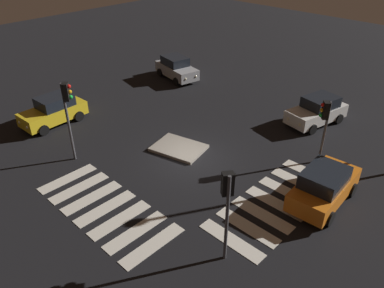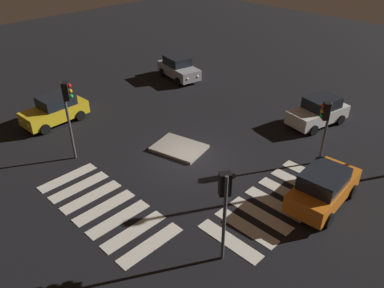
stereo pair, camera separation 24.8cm
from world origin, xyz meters
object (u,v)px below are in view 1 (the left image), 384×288
Objects in this scene: car_silver at (176,68)px; traffic_light_south at (67,103)px; traffic_island at (179,148)px; car_orange at (324,186)px; car_yellow at (54,111)px; traffic_light_north at (325,117)px; traffic_light_east at (227,196)px; car_white at (317,111)px.

car_silver is 0.97× the size of traffic_light_south.
car_orange reaches higher than traffic_island.
car_yellow is at bearing -157.98° from traffic_island.
car_silver is 1.21× the size of traffic_light_north.
traffic_light_north reaches higher than car_orange.
car_silver is at bearing -54.99° from traffic_light_north.
traffic_light_south reaches higher than car_yellow.
car_silver is 1.09× the size of traffic_light_east.
car_white is 15.84m from traffic_light_south.
traffic_light_north is 0.80× the size of traffic_light_south.
traffic_island is at bearing -7.35° from traffic_light_north.
traffic_light_north is at bearing 28.37° from car_orange.
traffic_light_east reaches higher than traffic_island.
traffic_island is 11.73m from car_silver.
car_yellow is at bearing 120.57° from traffic_light_south.
car_orange is 18.27m from car_silver.
car_silver is 15.61m from traffic_light_north.
traffic_light_south is at bearing -57.10° from car_silver.
traffic_light_east is (3.02, -13.31, 2.21)m from car_white.
traffic_light_east reaches higher than car_white.
traffic_light_south reaches higher than car_orange.
traffic_island is 0.76× the size of car_silver.
car_white is at bearing 64.20° from traffic_island.
car_yellow is 0.97× the size of car_white.
car_yellow is 17.64m from car_orange.
traffic_light_south is (-7.72, -13.58, 2.61)m from car_white.
traffic_light_north is at bearing -1.57° from car_silver.
traffic_light_south is at bearing 37.34° from traffic_light_east.
car_silver is at bearing 65.39° from car_orange.
traffic_island is 9.08m from traffic_light_east.
traffic_light_south is (4.97, -1.38, 2.61)m from car_yellow.
car_white is at bearing -103.01° from traffic_light_north.
car_yellow is 1.18× the size of traffic_light_north.
traffic_light_north is at bearing -1.02° from traffic_light_south.
car_silver is (-12.75, -0.74, -0.00)m from car_white.
traffic_light_south is (-3.47, -4.80, 3.44)m from traffic_island.
car_orange reaches higher than car_yellow.
car_orange is 1.23× the size of traffic_light_north.
traffic_light_north is (15.09, -3.51, 1.90)m from car_silver.
car_orange is 0.98× the size of traffic_light_south.
car_yellow is at bearing -14.03° from traffic_light_north.
car_orange is 1.11× the size of traffic_light_east.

